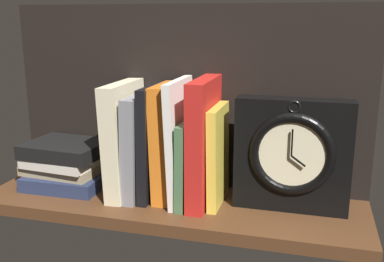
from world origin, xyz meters
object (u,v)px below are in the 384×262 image
book_cream_twain (125,139)px  book_white_catcher (180,141)px  book_red_requiem (204,142)px  book_yellow_seinlanguage (218,155)px  book_green_romantic (190,160)px  book_orange_pandolfini (167,142)px  book_stack_side (66,164)px  framed_clock (292,155)px  book_gray_chess (140,145)px  book_black_skeptic (153,142)px

book_cream_twain → book_white_catcher: 12.37cm
book_red_requiem → book_yellow_seinlanguage: 3.98cm
book_green_romantic → book_white_catcher: bearing=180.0°
book_green_romantic → book_red_requiem: book_red_requiem is taller
book_orange_pandolfini → book_green_romantic: book_orange_pandolfini is taller
book_white_catcher → book_stack_side: size_ratio=1.37×
framed_clock → book_cream_twain: bearing=-179.9°
book_gray_chess → framed_clock: bearing=0.1°
book_orange_pandolfini → framed_clock: bearing=0.2°
framed_clock → book_stack_side: size_ratio=1.22×
book_black_skeptic → book_orange_pandolfini: bearing=0.0°
book_gray_chess → book_yellow_seinlanguage: book_gray_chess is taller
book_red_requiem → book_yellow_seinlanguage: bearing=0.0°
book_black_skeptic → book_yellow_seinlanguage: (13.93, 0.00, -1.76)cm
book_yellow_seinlanguage → book_cream_twain: bearing=180.0°
book_cream_twain → book_yellow_seinlanguage: size_ratio=1.19×
book_red_requiem → book_stack_side: 32.76cm
book_orange_pandolfini → book_white_catcher: bearing=0.0°
book_orange_pandolfini → book_red_requiem: book_red_requiem is taller
book_white_catcher → framed_clock: bearing=0.2°
book_black_skeptic → book_stack_side: 21.95cm
book_cream_twain → book_green_romantic: book_cream_twain is taller
book_red_requiem → book_stack_side: book_red_requiem is taller
book_orange_pandolfini → book_cream_twain: bearing=180.0°
book_stack_side → book_orange_pandolfini: bearing=-0.4°
book_orange_pandolfini → book_white_catcher: size_ratio=0.96×
book_yellow_seinlanguage → framed_clock: 14.54cm
book_black_skeptic → book_yellow_seinlanguage: size_ratio=1.18×
book_cream_twain → book_green_romantic: bearing=0.0°
book_gray_chess → book_green_romantic: (10.82, 0.00, -2.24)cm
framed_clock → book_orange_pandolfini: bearing=-179.8°
book_black_skeptic → book_stack_side: (-20.89, 0.16, -6.74)cm
book_gray_chess → book_orange_pandolfini: bearing=0.0°
book_green_romantic → framed_clock: size_ratio=0.77×
book_black_skeptic → book_stack_side: book_black_skeptic is taller
book_gray_chess → book_red_requiem: size_ratio=0.85×
book_red_requiem → framed_clock: size_ratio=1.14×
book_gray_chess → book_black_skeptic: 2.95cm
book_green_romantic → framed_clock: bearing=0.2°
book_cream_twain → book_yellow_seinlanguage: bearing=0.0°
book_white_catcher → book_red_requiem: (4.93, 0.00, 0.18)cm
book_gray_chess → book_yellow_seinlanguage: (16.71, 0.00, -0.80)cm
book_cream_twain → book_white_catcher: (12.35, 0.00, 0.54)cm
book_cream_twain → framed_clock: 34.74cm
book_white_catcher → book_black_skeptic: bearing=180.0°
book_cream_twain → book_white_catcher: size_ratio=0.96×
book_green_romantic → book_cream_twain: bearing=180.0°
book_orange_pandolfini → framed_clock: book_orange_pandolfini is taller
book_green_romantic → book_red_requiem: bearing=0.0°
book_green_romantic → book_yellow_seinlanguage: (5.89, 0.00, 1.44)cm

